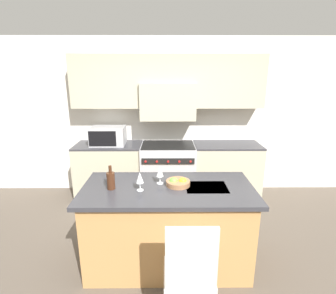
{
  "coord_description": "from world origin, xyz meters",
  "views": [
    {
      "loc": [
        -0.03,
        -2.36,
        2.11
      ],
      "look_at": [
        -0.01,
        0.91,
        1.18
      ],
      "focal_mm": 28.0,
      "sensor_mm": 36.0,
      "label": 1
    }
  ],
  "objects_px": {
    "island_chair": "(190,271)",
    "fruit_bowl": "(178,183)",
    "microwave": "(108,136)",
    "wine_bottle": "(111,180)",
    "wine_glass_far": "(160,172)",
    "range_stove": "(168,171)",
    "wine_glass_near": "(140,178)"
  },
  "relations": [
    {
      "from": "wine_glass_near",
      "to": "wine_glass_far",
      "type": "xyz_separation_m",
      "value": [
        0.2,
        0.18,
        0.0
      ]
    },
    {
      "from": "microwave",
      "to": "wine_bottle",
      "type": "relative_size",
      "value": 2.19
    },
    {
      "from": "wine_bottle",
      "to": "fruit_bowl",
      "type": "bearing_deg",
      "value": 6.84
    },
    {
      "from": "island_chair",
      "to": "fruit_bowl",
      "type": "bearing_deg",
      "value": 94.13
    },
    {
      "from": "wine_glass_far",
      "to": "wine_bottle",
      "type": "bearing_deg",
      "value": -165.26
    },
    {
      "from": "range_stove",
      "to": "wine_glass_far",
      "type": "distance_m",
      "value": 1.7
    },
    {
      "from": "range_stove",
      "to": "island_chair",
      "type": "relative_size",
      "value": 0.92
    },
    {
      "from": "microwave",
      "to": "fruit_bowl",
      "type": "relative_size",
      "value": 2.16
    },
    {
      "from": "wine_bottle",
      "to": "wine_glass_far",
      "type": "height_order",
      "value": "wine_bottle"
    },
    {
      "from": "island_chair",
      "to": "fruit_bowl",
      "type": "xyz_separation_m",
      "value": [
        -0.06,
        0.87,
        0.39
      ]
    },
    {
      "from": "microwave",
      "to": "wine_glass_far",
      "type": "relative_size",
      "value": 2.81
    },
    {
      "from": "microwave",
      "to": "island_chair",
      "type": "height_order",
      "value": "microwave"
    },
    {
      "from": "microwave",
      "to": "wine_glass_far",
      "type": "height_order",
      "value": "microwave"
    },
    {
      "from": "wine_glass_near",
      "to": "wine_glass_far",
      "type": "bearing_deg",
      "value": 40.91
    },
    {
      "from": "range_stove",
      "to": "wine_glass_near",
      "type": "bearing_deg",
      "value": -99.7
    },
    {
      "from": "island_chair",
      "to": "fruit_bowl",
      "type": "relative_size",
      "value": 3.93
    },
    {
      "from": "range_stove",
      "to": "fruit_bowl",
      "type": "height_order",
      "value": "fruit_bowl"
    },
    {
      "from": "wine_glass_near",
      "to": "fruit_bowl",
      "type": "bearing_deg",
      "value": 17.52
    },
    {
      "from": "island_chair",
      "to": "fruit_bowl",
      "type": "height_order",
      "value": "island_chair"
    },
    {
      "from": "range_stove",
      "to": "microwave",
      "type": "bearing_deg",
      "value": 178.94
    },
    {
      "from": "fruit_bowl",
      "to": "range_stove",
      "type": "bearing_deg",
      "value": 93.43
    },
    {
      "from": "range_stove",
      "to": "wine_bottle",
      "type": "bearing_deg",
      "value": -109.51
    },
    {
      "from": "wine_bottle",
      "to": "wine_glass_far",
      "type": "bearing_deg",
      "value": 14.74
    },
    {
      "from": "wine_glass_near",
      "to": "island_chair",
      "type": "bearing_deg",
      "value": -58.0
    },
    {
      "from": "microwave",
      "to": "island_chair",
      "type": "relative_size",
      "value": 0.55
    },
    {
      "from": "range_stove",
      "to": "wine_bottle",
      "type": "height_order",
      "value": "wine_bottle"
    },
    {
      "from": "wine_glass_far",
      "to": "fruit_bowl",
      "type": "height_order",
      "value": "wine_glass_far"
    },
    {
      "from": "wine_bottle",
      "to": "microwave",
      "type": "bearing_deg",
      "value": 102.83
    },
    {
      "from": "range_stove",
      "to": "island_chair",
      "type": "xyz_separation_m",
      "value": [
        0.16,
        -2.5,
        0.09
      ]
    },
    {
      "from": "range_stove",
      "to": "wine_glass_far",
      "type": "bearing_deg",
      "value": -93.56
    },
    {
      "from": "microwave",
      "to": "wine_bottle",
      "type": "height_order",
      "value": "microwave"
    },
    {
      "from": "range_stove",
      "to": "microwave",
      "type": "height_order",
      "value": "microwave"
    }
  ]
}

